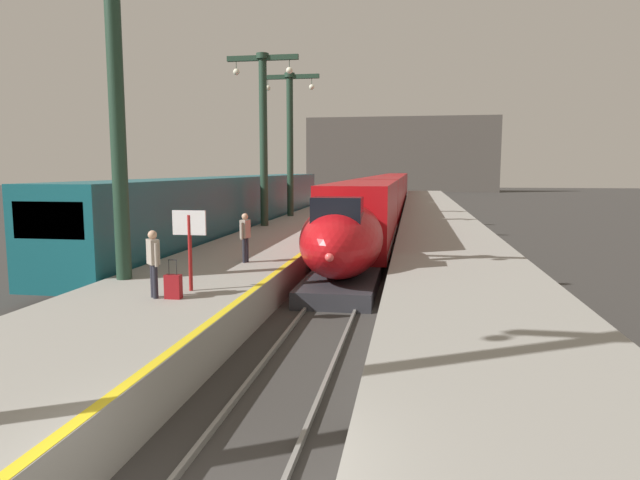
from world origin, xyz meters
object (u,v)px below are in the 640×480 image
regional_train_adjacent (239,204)px  station_column_mid (116,85)px  highspeed_train_main (387,194)px  passenger_near_edge (153,259)px  passenger_mid_platform (245,234)px  station_column_far (263,124)px  rolling_suitcase (173,286)px  station_column_distant (290,131)px  departure_info_board (190,234)px

regional_train_adjacent → station_column_mid: size_ratio=3.99×
highspeed_train_main → passenger_near_edge: bearing=-95.6°
station_column_mid → regional_train_adjacent: bearing=97.0°
regional_train_adjacent → passenger_near_edge: bearing=-78.2°
regional_train_adjacent → passenger_mid_platform: 15.32m
station_column_far → rolling_suitcase: (2.48, -17.83, -5.37)m
highspeed_train_main → rolling_suitcase: size_ratio=76.22×
passenger_mid_platform → highspeed_train_main: bearing=84.6°
regional_train_adjacent → station_column_distant: station_column_distant is taller
station_column_distant → rolling_suitcase: station_column_distant is taller
highspeed_train_main → station_column_distant: size_ratio=7.84×
station_column_mid → station_column_distant: 22.51m
departure_info_board → passenger_near_edge: bearing=-121.7°
regional_train_adjacent → passenger_near_edge: size_ratio=21.66×
departure_info_board → station_column_far: bearing=98.6°
station_column_mid → station_column_far: bearing=90.0°
station_column_distant → departure_info_board: (2.55, -23.71, -4.21)m
regional_train_adjacent → passenger_near_edge: 20.49m
station_column_far → passenger_mid_platform: (2.64, -12.29, -4.69)m
highspeed_train_main → passenger_near_edge: highspeed_train_main is taller
station_column_far → rolling_suitcase: bearing=-82.1°
passenger_mid_platform → departure_info_board: size_ratio=0.80×
passenger_near_edge → departure_info_board: departure_info_board is taller
rolling_suitcase → station_column_far: bearing=97.9°
station_column_distant → regional_train_adjacent: bearing=-115.6°
regional_train_adjacent → station_column_mid: station_column_mid is taller
rolling_suitcase → departure_info_board: size_ratio=0.46×
highspeed_train_main → passenger_mid_platform: highspeed_train_main is taller
station_column_mid → rolling_suitcase: station_column_mid is taller
passenger_mid_platform → departure_info_board: (-0.09, -4.60, 0.52)m
station_column_distant → passenger_mid_platform: station_column_distant is taller
passenger_near_edge → passenger_mid_platform: size_ratio=1.00×
rolling_suitcase → departure_info_board: bearing=85.5°
passenger_mid_platform → rolling_suitcase: bearing=-91.7°
station_column_distant → passenger_near_edge: size_ratio=5.65×
station_column_far → departure_info_board: bearing=-81.4°
station_column_far → passenger_near_edge: 18.54m
station_column_far → highspeed_train_main: bearing=75.0°
regional_train_adjacent → passenger_near_edge: regional_train_adjacent is taller
highspeed_train_main → departure_info_board: bearing=-94.9°
station_column_distant → passenger_near_edge: bearing=-85.4°
highspeed_train_main → passenger_mid_platform: (-3.26, -34.27, 0.06)m
highspeed_train_main → passenger_near_edge: (-3.92, -39.80, 0.06)m
highspeed_train_main → station_column_far: (-5.90, -21.98, 4.75)m
station_column_distant → station_column_mid: bearing=-90.0°
station_column_mid → departure_info_board: (2.55, -1.20, -4.01)m
station_column_distant → departure_info_board: size_ratio=4.50×
station_column_mid → rolling_suitcase: bearing=-40.8°
station_column_distant → passenger_mid_platform: size_ratio=5.65×
station_column_mid → station_column_far: (0.00, 15.69, 0.16)m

